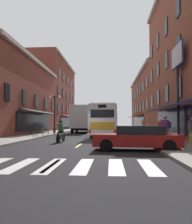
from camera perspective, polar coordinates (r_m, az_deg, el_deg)
ground_plane at (r=17.79m, az=-2.80°, el=-7.55°), size 34.80×80.00×0.10m
lane_centre_dashes at (r=17.54m, az=-2.90°, el=-7.44°), size 0.14×73.90×0.01m
crosswalk_near at (r=8.01m, az=-11.25°, el=-13.17°), size 7.10×2.80×0.01m
sidewalk_left at (r=19.36m, az=-20.55°, el=-6.63°), size 3.00×80.00×0.14m
sidewalk_right at (r=18.08m, az=16.25°, el=-6.99°), size 3.00×80.00×0.14m
billboard_sign at (r=18.20m, az=20.04°, el=10.57°), size 0.40×2.64×7.20m
transit_bus at (r=25.45m, az=2.52°, el=-2.13°), size 2.91×12.11×3.23m
box_truck at (r=32.23m, az=-3.66°, el=-1.77°), size 2.50×7.29×3.74m
sedan_near at (r=12.06m, az=10.47°, el=-6.43°), size 4.55×2.14×1.29m
sedan_mid at (r=42.64m, az=-2.15°, el=-3.67°), size 1.98×4.33×1.37m
motorcycle_rider at (r=16.88m, az=-8.96°, el=-5.21°), size 0.62×2.07×1.66m
bicycle_near at (r=22.23m, az=-14.11°, el=-5.06°), size 1.69×0.52×0.91m
pedestrian_near at (r=12.97m, az=17.31°, el=-4.37°), size 0.52×0.46×1.73m
pedestrian_mid at (r=31.88m, az=11.81°, el=-3.35°), size 0.36×0.36×1.75m
pedestrian_far at (r=14.17m, az=23.25°, el=-4.39°), size 0.36×0.36×1.66m
pedestrian_rear at (r=15.63m, az=16.16°, el=-4.44°), size 0.36×0.36×1.60m
street_lamp_twin at (r=27.85m, az=-10.51°, el=-0.05°), size 1.42×0.32×4.61m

